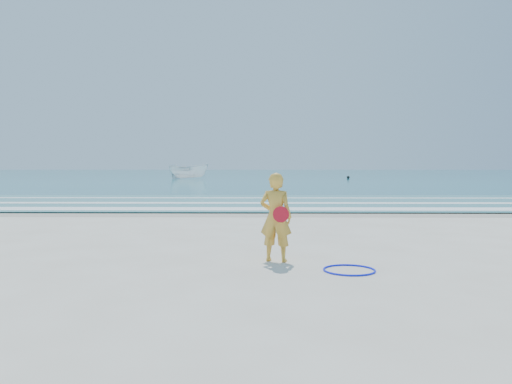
{
  "coord_description": "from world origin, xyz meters",
  "views": [
    {
      "loc": [
        0.32,
        -7.87,
        1.62
      ],
      "look_at": [
        0.17,
        4.0,
        1.0
      ],
      "focal_mm": 35.0,
      "sensor_mm": 36.0,
      "label": 1
    }
  ],
  "objects": [
    {
      "name": "ground",
      "position": [
        0.0,
        0.0,
        0.0
      ],
      "size": [
        400.0,
        400.0,
        0.0
      ],
      "primitive_type": "plane",
      "color": "silver",
      "rests_on": "ground"
    },
    {
      "name": "woman",
      "position": [
        0.55,
        0.54,
        0.76
      ],
      "size": [
        0.62,
        0.49,
        1.51
      ],
      "color": "gold",
      "rests_on": "ground"
    },
    {
      "name": "hoop",
      "position": [
        1.66,
        -0.22,
        0.01
      ],
      "size": [
        0.96,
        0.96,
        0.03
      ],
      "primitive_type": "torus",
      "rotation": [
        0.0,
        0.0,
        -0.2
      ],
      "color": "#0E1BFF",
      "rests_on": "ground"
    },
    {
      "name": "buoy",
      "position": [
        10.92,
        53.58,
        0.22
      ],
      "size": [
        0.37,
        0.37,
        0.37
      ],
      "primitive_type": "sphere",
      "color": "black",
      "rests_on": "ocean"
    },
    {
      "name": "wet_sand",
      "position": [
        0.0,
        9.0,
        0.0
      ],
      "size": [
        400.0,
        2.4,
        0.0
      ],
      "primitive_type": "cube",
      "color": "#B2A893",
      "rests_on": "ground"
    },
    {
      "name": "ocean",
      "position": [
        0.0,
        105.0,
        0.02
      ],
      "size": [
        400.0,
        190.0,
        0.04
      ],
      "primitive_type": "cube",
      "color": "#19727F",
      "rests_on": "ground"
    },
    {
      "name": "foam_near",
      "position": [
        0.0,
        10.3,
        0.05
      ],
      "size": [
        400.0,
        1.4,
        0.01
      ],
      "primitive_type": "cube",
      "color": "white",
      "rests_on": "shallow"
    },
    {
      "name": "boat",
      "position": [
        -8.66,
        52.95,
        0.98
      ],
      "size": [
        4.96,
        2.11,
        1.88
      ],
      "primitive_type": "imported",
      "rotation": [
        0.0,
        0.0,
        1.51
      ],
      "color": "white",
      "rests_on": "ocean"
    },
    {
      "name": "foam_far",
      "position": [
        0.0,
        16.5,
        0.05
      ],
      "size": [
        400.0,
        0.6,
        0.01
      ],
      "primitive_type": "cube",
      "color": "white",
      "rests_on": "shallow"
    },
    {
      "name": "foam_mid",
      "position": [
        0.0,
        13.2,
        0.05
      ],
      "size": [
        400.0,
        0.9,
        0.01
      ],
      "primitive_type": "cube",
      "color": "white",
      "rests_on": "shallow"
    },
    {
      "name": "shallow",
      "position": [
        0.0,
        14.0,
        0.04
      ],
      "size": [
        400.0,
        10.0,
        0.01
      ],
      "primitive_type": "cube",
      "color": "#59B7AD",
      "rests_on": "ocean"
    }
  ]
}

